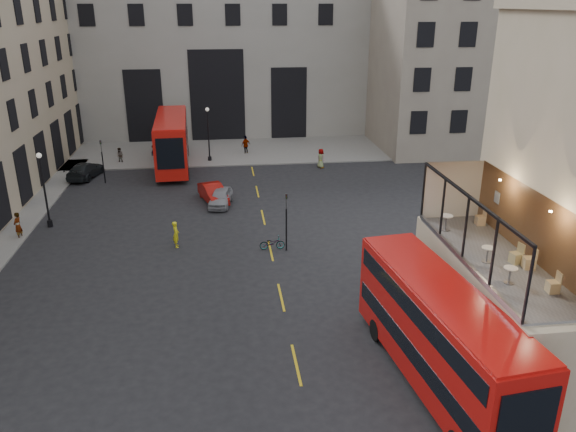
{
  "coord_description": "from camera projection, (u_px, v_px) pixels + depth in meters",
  "views": [
    {
      "loc": [
        -4.85,
        -20.3,
        14.79
      ],
      "look_at": [
        -1.11,
        10.27,
        3.0
      ],
      "focal_mm": 35.0,
      "sensor_mm": 36.0,
      "label": 1
    }
  ],
  "objects": [
    {
      "name": "cafe_table_mid",
      "position": [
        488.0,
        252.0,
        23.32
      ],
      "size": [
        0.54,
        0.54,
        0.67
      ],
      "color": "silver",
      "rests_on": "cafe_floor"
    },
    {
      "name": "cafe_chair_a",
      "position": [
        553.0,
        286.0,
        20.94
      ],
      "size": [
        0.42,
        0.42,
        0.82
      ],
      "color": "#DDBB7F",
      "rests_on": "cafe_floor"
    },
    {
      "name": "car_b",
      "position": [
        213.0,
        193.0,
        44.21
      ],
      "size": [
        2.62,
        4.45,
        1.39
      ],
      "primitive_type": "imported",
      "rotation": [
        0.0,
        0.0,
        0.29
      ],
      "color": "#A4100A",
      "rests_on": "ground"
    },
    {
      "name": "traffic_light_near",
      "position": [
        286.0,
        215.0,
        34.8
      ],
      "size": [
        0.16,
        0.2,
        3.8
      ],
      "color": "black",
      "rests_on": "ground"
    },
    {
      "name": "car_c",
      "position": [
        85.0,
        170.0,
        50.15
      ],
      "size": [
        2.91,
        5.06,
        1.38
      ],
      "primitive_type": "imported",
      "rotation": [
        0.0,
        0.0,
        2.92
      ],
      "color": "black",
      "rests_on": "ground"
    },
    {
      "name": "building_right",
      "position": [
        449.0,
        45.0,
        60.27
      ],
      "size": [
        16.6,
        18.6,
        20.0
      ],
      "color": "gray",
      "rests_on": "ground"
    },
    {
      "name": "bus_near",
      "position": [
        439.0,
        331.0,
        22.4
      ],
      "size": [
        3.78,
        11.29,
        4.42
      ],
      "color": "#A80E0B",
      "rests_on": "ground"
    },
    {
      "name": "cafe_table_far",
      "position": [
        446.0,
        220.0,
        26.58
      ],
      "size": [
        0.6,
        0.6,
        0.75
      ],
      "color": "white",
      "rests_on": "cafe_floor"
    },
    {
      "name": "bus_far",
      "position": [
        172.0,
        139.0,
        52.63
      ],
      "size": [
        3.32,
        12.29,
        4.86
      ],
      "color": "red",
      "rests_on": "ground"
    },
    {
      "name": "pedestrian_e",
      "position": [
        18.0,
        226.0,
        37.11
      ],
      "size": [
        0.59,
        0.76,
        1.84
      ],
      "primitive_type": "imported",
      "rotation": [
        0.0,
        0.0,
        4.46
      ],
      "color": "gray",
      "rests_on": "ground"
    },
    {
      "name": "gateway",
      "position": [
        215.0,
        51.0,
        65.22
      ],
      "size": [
        35.0,
        10.6,
        18.0
      ],
      "color": "gray",
      "rests_on": "ground"
    },
    {
      "name": "cafe_chair_b",
      "position": [
        529.0,
        262.0,
        22.83
      ],
      "size": [
        0.5,
        0.5,
        0.89
      ],
      "color": "#DDBB7F",
      "rests_on": "cafe_floor"
    },
    {
      "name": "cafe_chair_d",
      "position": [
        480.0,
        220.0,
        27.3
      ],
      "size": [
        0.44,
        0.44,
        0.84
      ],
      "color": "tan",
      "rests_on": "cafe_floor"
    },
    {
      "name": "bicycle",
      "position": [
        272.0,
        243.0,
        35.69
      ],
      "size": [
        1.61,
        0.58,
        0.84
      ],
      "primitive_type": "imported",
      "rotation": [
        0.0,
        0.0,
        1.59
      ],
      "color": "gray",
      "rests_on": "ground"
    },
    {
      "name": "pedestrian_c",
      "position": [
        246.0,
        145.0,
        57.83
      ],
      "size": [
        1.18,
        1.06,
        1.92
      ],
      "primitive_type": "imported",
      "rotation": [
        0.0,
        0.0,
        3.8
      ],
      "color": "gray",
      "rests_on": "ground"
    },
    {
      "name": "cyclist",
      "position": [
        176.0,
        234.0,
        35.89
      ],
      "size": [
        0.48,
        0.67,
        1.74
      ],
      "primitive_type": "imported",
      "rotation": [
        0.0,
        0.0,
        1.68
      ],
      "color": "yellow",
      "rests_on": "ground"
    },
    {
      "name": "host_frontage",
      "position": [
        488.0,
        307.0,
        24.59
      ],
      "size": [
        3.0,
        11.0,
        4.5
      ],
      "primitive_type": "cube",
      "color": "tan",
      "rests_on": "ground"
    },
    {
      "name": "cafe_chair_c",
      "position": [
        516.0,
        257.0,
        23.29
      ],
      "size": [
        0.5,
        0.5,
        0.86
      ],
      "color": "tan",
      "rests_on": "cafe_floor"
    },
    {
      "name": "pedestrian_d",
      "position": [
        321.0,
        158.0,
        53.09
      ],
      "size": [
        0.94,
        1.07,
        1.83
      ],
      "primitive_type": "imported",
      "rotation": [
        0.0,
        0.0,
        2.07
      ],
      "color": "gray",
      "rests_on": "ground"
    },
    {
      "name": "pavement_far",
      "position": [
        210.0,
        151.0,
        59.18
      ],
      "size": [
        40.0,
        12.0,
        0.12
      ],
      "primitive_type": "cube",
      "color": "slate",
      "rests_on": "ground"
    },
    {
      "name": "street_lamp_b",
      "position": [
        209.0,
        138.0,
        54.64
      ],
      "size": [
        0.36,
        0.36,
        5.33
      ],
      "color": "black",
      "rests_on": "ground"
    },
    {
      "name": "car_a",
      "position": [
        221.0,
        197.0,
        43.35
      ],
      "size": [
        2.22,
        4.03,
        1.3
      ],
      "primitive_type": "imported",
      "rotation": [
        0.0,
        0.0,
        -0.19
      ],
      "color": "gray",
      "rests_on": "ground"
    },
    {
      "name": "cafe_table_near",
      "position": [
        510.0,
        273.0,
        21.55
      ],
      "size": [
        0.53,
        0.53,
        0.66
      ],
      "color": "white",
      "rests_on": "cafe_floor"
    },
    {
      "name": "pedestrian_b",
      "position": [
        155.0,
        153.0,
        55.53
      ],
      "size": [
        1.05,
        1.2,
        1.62
      ],
      "primitive_type": "imported",
      "rotation": [
        0.0,
        0.0,
        1.03
      ],
      "color": "gray",
      "rests_on": "ground"
    },
    {
      "name": "street_lamp_a",
      "position": [
        45.0,
        194.0,
        38.56
      ],
      "size": [
        0.36,
        0.36,
        5.33
      ],
      "color": "black",
      "rests_on": "ground"
    },
    {
      "name": "ground",
      "position": [
        341.0,
        361.0,
        24.66
      ],
      "size": [
        140.0,
        140.0,
        0.0
      ],
      "primitive_type": "plane",
      "color": "black",
      "rests_on": "ground"
    },
    {
      "name": "traffic_light_far",
      "position": [
        102.0,
        156.0,
        48.05
      ],
      "size": [
        0.16,
        0.2,
        3.8
      ],
      "color": "black",
      "rests_on": "ground"
    },
    {
      "name": "pedestrian_a",
      "position": [
        120.0,
        156.0,
        54.54
      ],
      "size": [
        0.92,
        0.82,
        1.55
      ],
      "primitive_type": "imported",
      "rotation": [
        0.0,
        0.0,
        -0.38
      ],
      "color": "gray",
      "rests_on": "ground"
    },
    {
      "name": "cafe_floor",
      "position": [
        495.0,
        260.0,
        23.77
      ],
      "size": [
        3.0,
        10.0,
        0.1
      ],
      "primitive_type": "cube",
      "color": "slate",
      "rests_on": "host_frontage"
    }
  ]
}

